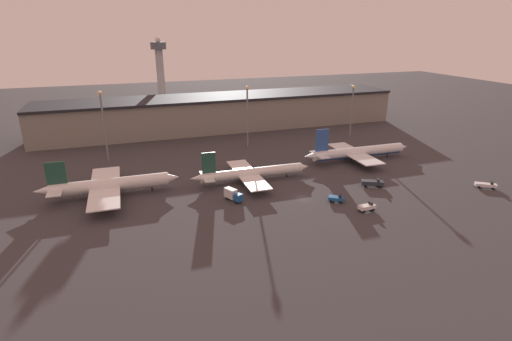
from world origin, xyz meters
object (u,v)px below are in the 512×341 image
Objects in this scene: airplane_1 at (251,173)px; service_vehicle_0 at (367,207)px; control_tower at (160,71)px; airplane_2 at (357,152)px; service_vehicle_1 at (486,185)px; airplane_0 at (109,185)px; service_vehicle_2 at (233,194)px; service_vehicle_4 at (372,183)px; service_vehicle_3 at (336,198)px.

airplane_1 is 42.04m from service_vehicle_0.
control_tower is at bearing 97.89° from airplane_1.
airplane_1 is 0.91× the size of airplane_2.
service_vehicle_1 is (72.73, -31.95, -1.84)m from airplane_1.
control_tower reaches higher than service_vehicle_0.
control_tower is at bearing 76.45° from airplane_0.
service_vehicle_0 is at bearing -26.09° from airplane_0.
service_vehicle_2 is (36.27, -16.35, -1.63)m from airplane_0.
airplane_1 is at bearing 116.81° from service_vehicle_2.
service_vehicle_2 is (-58.58, -21.72, -1.42)m from airplane_2.
control_tower is (31.44, 122.54, 22.67)m from airplane_0.
airplane_1 reaches higher than service_vehicle_0.
airplane_1 is 0.96× the size of control_tower.
service_vehicle_4 is at bearing -12.95° from airplane_0.
service_vehicle_2 is at bearing 147.04° from service_vehicle_0.
service_vehicle_0 reaches higher than service_vehicle_1.
service_vehicle_2 is 0.15× the size of control_tower.
airplane_2 is (47.94, 7.90, 0.47)m from airplane_1.
control_tower is at bearing 138.58° from service_vehicle_3.
service_vehicle_2 reaches higher than service_vehicle_1.
service_vehicle_1 is (119.64, -34.48, -2.51)m from airplane_0.
service_vehicle_2 is 141.09m from control_tower.
airplane_2 is (94.84, 5.37, -0.21)m from airplane_0.
airplane_0 reaches higher than service_vehicle_4.
service_vehicle_3 is 0.69× the size of service_vehicle_4.
service_vehicle_3 is at bearing -151.31° from service_vehicle_1.
airplane_0 is 6.40× the size of service_vehicle_2.
service_vehicle_3 is 0.11× the size of control_tower.
airplane_0 is 0.93× the size of airplane_2.
service_vehicle_2 is at bearing -23.43° from airplane_0.
control_tower is at bearing 155.04° from service_vehicle_1.
airplane_0 is 94.99m from airplane_2.
airplane_0 reaches higher than airplane_1.
airplane_2 is 9.07× the size of service_vehicle_0.
service_vehicle_0 is at bearing -75.79° from control_tower.
service_vehicle_3 is at bearing -76.93° from control_tower.
airplane_0 reaches higher than service_vehicle_3.
service_vehicle_4 is at bearing -25.06° from airplane_1.
service_vehicle_1 is (47.93, 1.96, -0.07)m from service_vehicle_0.
service_vehicle_4 is at bearing 47.88° from service_vehicle_0.
service_vehicle_1 is 85.32m from service_vehicle_2.
service_vehicle_4 is (17.95, 7.21, 0.19)m from service_vehicle_3.
airplane_2 reaches higher than service_vehicle_3.
control_tower reaches higher than service_vehicle_1.
service_vehicle_3 is (-5.34, 8.53, -0.05)m from service_vehicle_0.
service_vehicle_4 is (-35.32, 13.78, 0.22)m from service_vehicle_1.
service_vehicle_4 is (84.31, -20.70, -2.29)m from airplane_0.
airplane_0 is at bearing -139.88° from service_vehicle_2.
service_vehicle_3 is at bearing -129.71° from airplane_2.
service_vehicle_2 is 48.25m from service_vehicle_4.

